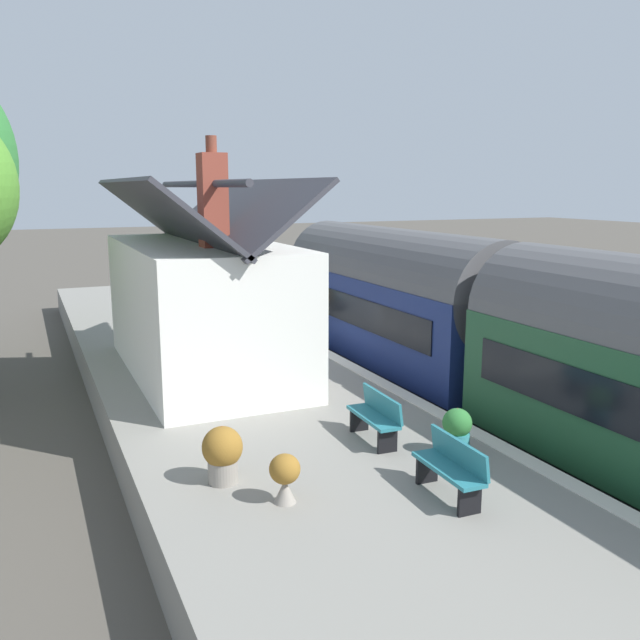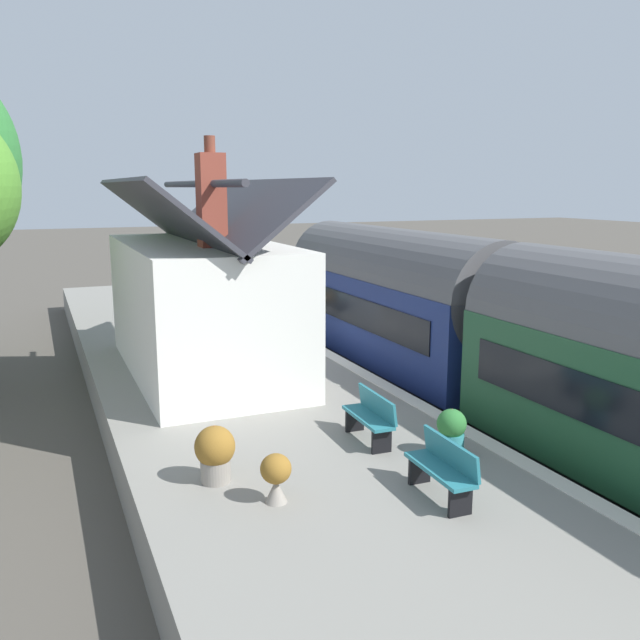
% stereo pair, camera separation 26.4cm
% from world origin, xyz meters
% --- Properties ---
extents(ground_plane, '(160.00, 160.00, 0.00)m').
position_xyz_m(ground_plane, '(0.00, 0.00, 0.00)').
color(ground_plane, '#4C473F').
extents(platform, '(32.00, 6.28, 0.97)m').
position_xyz_m(platform, '(0.00, 4.14, 0.48)').
color(platform, gray).
rests_on(platform, ground).
extents(platform_edge_coping, '(32.00, 0.36, 0.02)m').
position_xyz_m(platform_edge_coping, '(0.00, 1.18, 0.98)').
color(platform_edge_coping, beige).
rests_on(platform_edge_coping, platform).
extents(rail_near, '(52.00, 0.08, 0.14)m').
position_xyz_m(rail_near, '(0.00, -1.62, 0.07)').
color(rail_near, gray).
rests_on(rail_near, ground).
extents(rail_far, '(52.00, 0.08, 0.14)m').
position_xyz_m(rail_far, '(0.00, -0.18, 0.07)').
color(rail_far, gray).
rests_on(rail_far, ground).
extents(train, '(18.00, 2.73, 4.32)m').
position_xyz_m(train, '(-3.95, -0.90, 2.22)').
color(train, black).
rests_on(train, ground).
extents(station_building, '(7.70, 3.65, 5.54)m').
position_xyz_m(station_building, '(-0.08, 4.70, 2.68)').
color(station_building, white).
rests_on(station_building, platform).
extents(bench_by_lamp, '(1.41, 0.48, 0.88)m').
position_xyz_m(bench_by_lamp, '(-5.82, 3.06, 1.45)').
color(bench_by_lamp, '#26727F').
rests_on(bench_by_lamp, platform).
extents(bench_near_building, '(1.41, 0.47, 0.88)m').
position_xyz_m(bench_near_building, '(-8.22, 3.13, 1.45)').
color(bench_near_building, '#26727F').
rests_on(bench_near_building, platform).
extents(bench_platform_end, '(1.42, 0.49, 0.88)m').
position_xyz_m(bench_platform_end, '(6.73, 2.88, 1.45)').
color(bench_platform_end, '#26727F').
rests_on(bench_platform_end, platform).
extents(bench_mid_platform, '(1.41, 0.47, 0.88)m').
position_xyz_m(bench_mid_platform, '(10.76, 3.06, 1.45)').
color(bench_mid_platform, '#26727F').
rests_on(bench_mid_platform, platform).
extents(planter_under_sign, '(0.62, 0.62, 0.92)m').
position_xyz_m(planter_under_sign, '(-6.37, 6.03, 1.45)').
color(planter_under_sign, gray).
rests_on(planter_under_sign, platform).
extents(planter_by_door, '(0.45, 0.45, 0.73)m').
position_xyz_m(planter_by_door, '(-7.39, 5.40, 1.38)').
color(planter_by_door, gray).
rests_on(planter_by_door, platform).
extents(planter_bench_right, '(0.51, 0.51, 0.89)m').
position_xyz_m(planter_bench_right, '(5.75, 2.28, 1.43)').
color(planter_bench_right, gray).
rests_on(planter_bench_right, platform).
extents(planter_bench_left, '(0.50, 0.50, 0.82)m').
position_xyz_m(planter_bench_left, '(-6.89, 2.09, 1.39)').
color(planter_bench_left, teal).
rests_on(planter_bench_left, platform).
extents(lamp_post_platform, '(0.32, 0.50, 3.74)m').
position_xyz_m(lamp_post_platform, '(5.12, 2.12, 3.58)').
color(lamp_post_platform, black).
rests_on(lamp_post_platform, platform).
extents(station_sign_board, '(0.96, 0.06, 1.57)m').
position_xyz_m(station_sign_board, '(5.87, 1.87, 2.16)').
color(station_sign_board, black).
rests_on(station_sign_board, platform).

